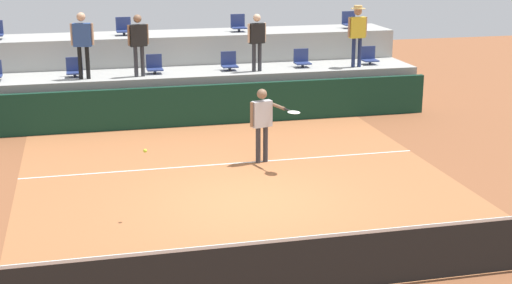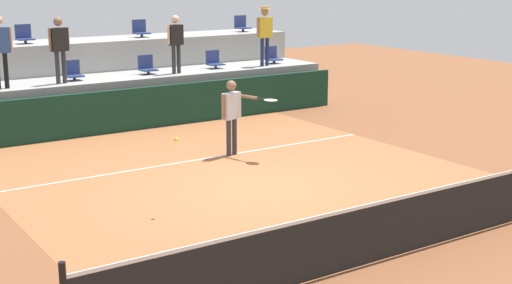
% 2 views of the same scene
% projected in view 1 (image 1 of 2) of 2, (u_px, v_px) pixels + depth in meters
% --- Properties ---
extents(ground_plane, '(40.00, 40.00, 0.00)m').
position_uv_depth(ground_plane, '(250.00, 200.00, 14.50)').
color(ground_plane, brown).
extents(court_inner_paint, '(9.00, 10.00, 0.01)m').
position_uv_depth(court_inner_paint, '(239.00, 184.00, 15.44)').
color(court_inner_paint, '#A36038').
rests_on(court_inner_paint, ground_plane).
extents(court_service_line, '(9.00, 0.06, 0.00)m').
position_uv_depth(court_service_line, '(226.00, 164.00, 16.74)').
color(court_service_line, silver).
rests_on(court_service_line, ground_plane).
extents(tennis_net, '(10.48, 0.08, 1.07)m').
position_uv_depth(tennis_net, '(313.00, 263.00, 10.63)').
color(tennis_net, black).
rests_on(tennis_net, ground_plane).
extents(sponsor_backboard, '(13.00, 0.16, 1.10)m').
position_uv_depth(sponsor_backboard, '(199.00, 105.00, 19.96)').
color(sponsor_backboard, '#0F3323').
rests_on(sponsor_backboard, ground_plane).
extents(seating_tier_lower, '(13.00, 1.80, 1.25)m').
position_uv_depth(seating_tier_lower, '(192.00, 93.00, 21.16)').
color(seating_tier_lower, '#9E9E99').
rests_on(seating_tier_lower, ground_plane).
extents(seating_tier_upper, '(13.00, 1.80, 2.10)m').
position_uv_depth(seating_tier_upper, '(183.00, 67.00, 22.72)').
color(seating_tier_upper, '#9E9E99').
rests_on(seating_tier_upper, ground_plane).
extents(stadium_chair_lower_left, '(0.44, 0.40, 0.52)m').
position_uv_depth(stadium_chair_lower_left, '(75.00, 69.00, 20.14)').
color(stadium_chair_lower_left, '#2D2D33').
rests_on(stadium_chair_lower_left, seating_tier_lower).
extents(stadium_chair_lower_mid_left, '(0.44, 0.40, 0.52)m').
position_uv_depth(stadium_chair_lower_mid_left, '(154.00, 66.00, 20.63)').
color(stadium_chair_lower_mid_left, '#2D2D33').
rests_on(stadium_chair_lower_mid_left, seating_tier_lower).
extents(stadium_chair_lower_mid_right, '(0.44, 0.40, 0.52)m').
position_uv_depth(stadium_chair_lower_mid_right, '(229.00, 63.00, 21.11)').
color(stadium_chair_lower_mid_right, '#2D2D33').
rests_on(stadium_chair_lower_mid_right, seating_tier_lower).
extents(stadium_chair_lower_right, '(0.44, 0.40, 0.52)m').
position_uv_depth(stadium_chair_lower_right, '(302.00, 60.00, 21.59)').
color(stadium_chair_lower_right, '#2D2D33').
rests_on(stadium_chair_lower_right, seating_tier_lower).
extents(stadium_chair_lower_far_right, '(0.44, 0.40, 0.52)m').
position_uv_depth(stadium_chair_lower_far_right, '(369.00, 57.00, 22.06)').
color(stadium_chair_lower_far_right, '#2D2D33').
rests_on(stadium_chair_lower_far_right, seating_tier_lower).
extents(stadium_chair_upper_left, '(0.44, 0.40, 0.52)m').
position_uv_depth(stadium_chair_upper_left, '(124.00, 28.00, 21.92)').
color(stadium_chair_upper_left, '#2D2D33').
rests_on(stadium_chair_upper_left, seating_tier_upper).
extents(stadium_chair_upper_right, '(0.44, 0.40, 0.52)m').
position_uv_depth(stadium_chair_upper_right, '(238.00, 24.00, 22.71)').
color(stadium_chair_upper_right, '#2D2D33').
rests_on(stadium_chair_upper_right, seating_tier_upper).
extents(stadium_chair_upper_far_right, '(0.44, 0.40, 0.52)m').
position_uv_depth(stadium_chair_upper_far_right, '(349.00, 21.00, 23.52)').
color(stadium_chair_upper_far_right, '#2D2D33').
rests_on(stadium_chair_upper_far_right, seating_tier_upper).
extents(tennis_player, '(0.97, 1.14, 1.70)m').
position_uv_depth(tennis_player, '(263.00, 118.00, 16.58)').
color(tennis_player, '#2D2D33').
rests_on(tennis_player, ground_plane).
extents(spectator_leaning_on_rail, '(0.61, 0.27, 1.77)m').
position_uv_depth(spectator_leaning_on_rail, '(82.00, 39.00, 19.60)').
color(spectator_leaning_on_rail, black).
rests_on(spectator_leaning_on_rail, seating_tier_lower).
extents(spectator_in_white, '(0.59, 0.28, 1.68)m').
position_uv_depth(spectator_in_white, '(138.00, 39.00, 19.95)').
color(spectator_in_white, '#2D2D33').
rests_on(spectator_in_white, seating_tier_lower).
extents(spectator_in_grey, '(0.57, 0.27, 1.61)m').
position_uv_depth(spectator_in_grey, '(257.00, 37.00, 20.70)').
color(spectator_in_grey, '#2D2D33').
rests_on(spectator_in_grey, seating_tier_lower).
extents(spectator_with_hat, '(0.60, 0.44, 1.78)m').
position_uv_depth(spectator_with_hat, '(357.00, 29.00, 21.34)').
color(spectator_with_hat, navy).
rests_on(spectator_with_hat, seating_tier_lower).
extents(tennis_ball, '(0.07, 0.07, 0.07)m').
position_uv_depth(tennis_ball, '(145.00, 151.00, 13.21)').
color(tennis_ball, '#CCE033').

